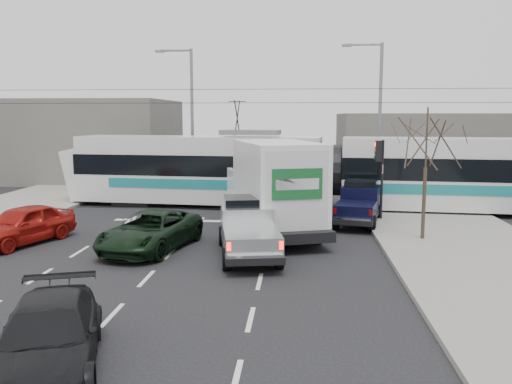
# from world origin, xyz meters

# --- Properties ---
(ground) EXTENTS (120.00, 120.00, 0.00)m
(ground) POSITION_xyz_m (0.00, 0.00, 0.00)
(ground) COLOR black
(ground) RESTS_ON ground
(sidewalk_right) EXTENTS (6.00, 60.00, 0.15)m
(sidewalk_right) POSITION_xyz_m (9.00, 0.00, 0.07)
(sidewalk_right) COLOR gray
(sidewalk_right) RESTS_ON ground
(rails) EXTENTS (60.00, 1.60, 0.03)m
(rails) POSITION_xyz_m (0.00, 10.00, 0.01)
(rails) COLOR #33302D
(rails) RESTS_ON ground
(building_left) EXTENTS (14.00, 10.00, 6.00)m
(building_left) POSITION_xyz_m (-14.00, 22.00, 3.00)
(building_left) COLOR slate
(building_left) RESTS_ON ground
(building_right) EXTENTS (12.00, 10.00, 5.00)m
(building_right) POSITION_xyz_m (12.00, 24.00, 2.50)
(building_right) COLOR slate
(building_right) RESTS_ON ground
(bare_tree) EXTENTS (2.40, 2.40, 5.00)m
(bare_tree) POSITION_xyz_m (7.60, 2.50, 3.79)
(bare_tree) COLOR #47382B
(bare_tree) RESTS_ON ground
(traffic_signal) EXTENTS (0.44, 0.44, 3.60)m
(traffic_signal) POSITION_xyz_m (6.47, 6.50, 2.74)
(traffic_signal) COLOR black
(traffic_signal) RESTS_ON ground
(street_lamp_near) EXTENTS (2.38, 0.25, 9.00)m
(street_lamp_near) POSITION_xyz_m (7.31, 14.00, 5.11)
(street_lamp_near) COLOR slate
(street_lamp_near) RESTS_ON ground
(street_lamp_far) EXTENTS (2.38, 0.25, 9.00)m
(street_lamp_far) POSITION_xyz_m (-4.19, 16.00, 5.11)
(street_lamp_far) COLOR slate
(street_lamp_far) RESTS_ON ground
(catenary) EXTENTS (60.00, 0.20, 7.00)m
(catenary) POSITION_xyz_m (0.00, 10.00, 3.88)
(catenary) COLOR black
(catenary) RESTS_ON ground
(tram) EXTENTS (27.45, 5.40, 5.58)m
(tram) POSITION_xyz_m (4.45, 9.67, 1.98)
(tram) COLOR silver
(tram) RESTS_ON ground
(silver_pickup) EXTENTS (2.72, 5.53, 1.92)m
(silver_pickup) POSITION_xyz_m (1.04, 0.22, 0.96)
(silver_pickup) COLOR black
(silver_pickup) RESTS_ON ground
(box_truck) EXTENTS (4.78, 8.08, 3.82)m
(box_truck) POSITION_xyz_m (1.80, 3.54, 1.89)
(box_truck) COLOR black
(box_truck) RESTS_ON ground
(navy_pickup) EXTENTS (2.62, 4.77, 1.90)m
(navy_pickup) POSITION_xyz_m (5.57, 6.02, 0.94)
(navy_pickup) COLOR black
(navy_pickup) RESTS_ON ground
(green_car) EXTENTS (3.32, 5.38, 1.39)m
(green_car) POSITION_xyz_m (-2.52, 0.50, 0.69)
(green_car) COLOR black
(green_car) RESTS_ON ground
(red_car) EXTENTS (3.10, 4.67, 1.48)m
(red_car) POSITION_xyz_m (-7.63, 1.02, 0.74)
(red_car) COLOR #9A130E
(red_car) RESTS_ON ground
(dark_car) EXTENTS (3.20, 4.94, 1.33)m
(dark_car) POSITION_xyz_m (-1.89, -8.93, 0.67)
(dark_car) COLOR black
(dark_car) RESTS_ON ground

